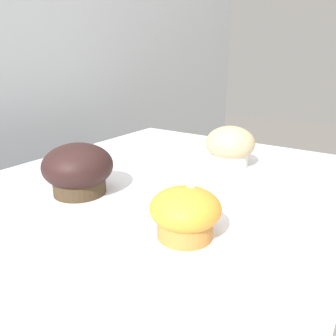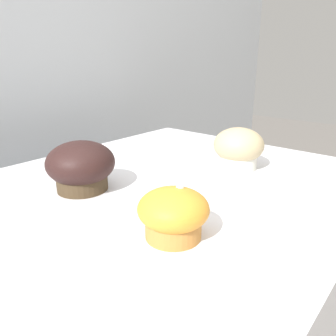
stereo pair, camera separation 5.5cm
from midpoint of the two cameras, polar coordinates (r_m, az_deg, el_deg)
name	(u,v)px [view 1 (the left image)]	position (r m, az deg, el deg)	size (l,w,h in m)	color
muffin_front_center	(185,213)	(0.42, -0.73, -7.89)	(0.09, 0.09, 0.07)	#C07E3A
muffin_back_left	(77,170)	(0.58, -18.28, -0.36)	(0.12, 0.12, 0.09)	#40311F
muffin_back_right	(230,146)	(0.70, 8.54, 3.71)	(0.10, 0.10, 0.09)	silver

